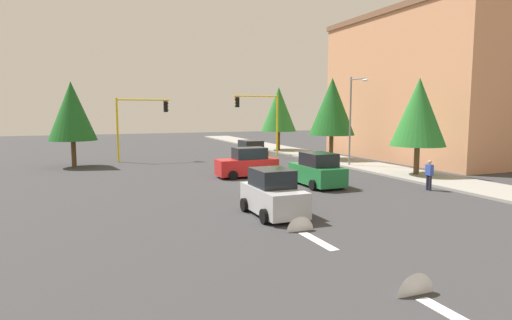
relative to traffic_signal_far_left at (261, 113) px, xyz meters
name	(u,v)px	position (x,y,z in m)	size (l,w,h in m)	color
ground_plane	(261,181)	(14.00, -5.73, -4.18)	(120.00, 120.00, 0.00)	#353538
sidewalk_kerb	(356,164)	(9.00, 4.77, -4.10)	(80.00, 4.00, 0.15)	gray
lane_arrow_near	(307,235)	(25.51, -8.73, -4.17)	(2.40, 1.10, 1.10)	silver
lane_arrow_mid	(431,304)	(31.51, -8.73, -4.17)	(2.40, 1.10, 1.10)	silver
apartment_block	(424,87)	(7.74, 12.77, 2.38)	(18.71, 9.30, 13.08)	tan
traffic_signal_far_left	(261,113)	(0.00, 0.00, 0.00)	(0.36, 4.59, 5.92)	yellow
traffic_signal_far_right	(139,117)	(0.00, -11.40, -0.28)	(0.36, 4.59, 5.49)	yellow
street_lamp_curbside	(353,111)	(10.39, 3.47, 0.17)	(2.15, 0.28, 7.00)	slate
tree_roadside_far	(279,109)	(-4.00, 3.77, 0.35)	(3.80, 3.80, 6.92)	brown
tree_roadside_mid	(332,107)	(6.00, 4.27, 0.58)	(3.98, 3.98, 7.26)	brown
tree_roadside_near	(419,112)	(16.00, 4.77, 0.14)	(3.62, 3.62, 6.59)	brown
tree_opposite_side	(72,111)	(2.00, -16.73, 0.19)	(3.67, 3.67, 6.67)	brown
car_red	(247,164)	(12.00, -5.90, -3.28)	(1.93, 4.02, 1.98)	red
car_green	(317,171)	(16.76, -3.30, -3.28)	(3.99, 2.10, 1.98)	#1E7238
car_silver	(273,194)	(22.36, -8.64, -3.28)	(3.63, 2.00, 1.98)	#B2B5BA
car_orange	(250,153)	(5.42, -3.17, -3.28)	(4.00, 2.07, 1.98)	orange
pedestrian_crossing	(429,174)	(20.32, 1.77, -3.27)	(0.40, 0.24, 1.70)	#262638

